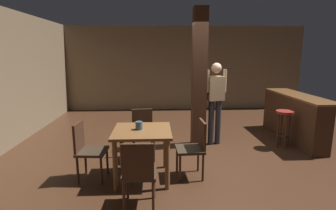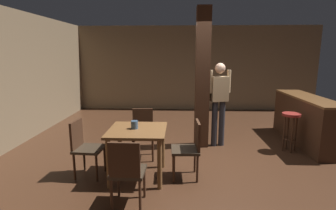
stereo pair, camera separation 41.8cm
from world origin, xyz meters
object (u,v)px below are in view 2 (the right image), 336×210
(chair_north, at_px, (143,131))
(chair_east, at_px, (190,146))
(bar_counter, at_px, (302,120))
(bar_stool_near, at_px, (291,123))
(standing_person, at_px, (219,98))
(napkin_cup, at_px, (134,125))
(dining_table, at_px, (138,138))
(chair_west, at_px, (84,145))
(chair_south, at_px, (127,170))

(chair_north, bearing_deg, chair_east, -43.55)
(chair_north, bearing_deg, bar_counter, 15.68)
(bar_stool_near, bearing_deg, standing_person, 168.51)
(chair_east, height_order, napkin_cup, same)
(standing_person, bearing_deg, napkin_cup, -135.50)
(napkin_cup, height_order, bar_counter, bar_counter)
(dining_table, distance_m, chair_west, 0.84)
(dining_table, xyz_separation_m, napkin_cup, (-0.05, 0.02, 0.21))
(chair_south, distance_m, napkin_cup, 0.93)
(dining_table, relative_size, standing_person, 0.50)
(dining_table, xyz_separation_m, bar_counter, (3.28, 1.74, -0.12))
(chair_north, distance_m, bar_counter, 3.43)
(chair_south, height_order, chair_west, same)
(chair_north, xyz_separation_m, bar_stool_near, (2.84, 0.40, 0.07))
(chair_south, bearing_deg, chair_north, 90.94)
(chair_west, bearing_deg, chair_east, 0.69)
(dining_table, relative_size, bar_stool_near, 1.13)
(chair_south, height_order, napkin_cup, same)
(chair_north, xyz_separation_m, chair_west, (-0.80, -0.82, 0.00))
(bar_counter, xyz_separation_m, bar_stool_near, (-0.46, -0.53, 0.06))
(dining_table, distance_m, standing_person, 2.11)
(chair_west, distance_m, standing_person, 2.77)
(chair_west, xyz_separation_m, bar_stool_near, (3.65, 1.22, 0.07))
(standing_person, distance_m, bar_counter, 1.91)
(bar_stool_near, bearing_deg, napkin_cup, -157.37)
(chair_south, relative_size, chair_north, 1.00)
(dining_table, bearing_deg, chair_north, 92.23)
(chair_north, height_order, bar_counter, bar_counter)
(chair_south, distance_m, bar_stool_near, 3.49)
(bar_counter, bearing_deg, bar_stool_near, -131.32)
(chair_south, xyz_separation_m, chair_north, (-0.03, 1.66, 0.00))
(chair_south, bearing_deg, napkin_cup, 92.79)
(chair_east, distance_m, napkin_cup, 0.91)
(chair_south, bearing_deg, chair_east, 46.77)
(dining_table, distance_m, bar_counter, 3.71)
(chair_west, xyz_separation_m, standing_person, (2.28, 1.49, 0.50))
(dining_table, bearing_deg, chair_south, -90.31)
(dining_table, height_order, chair_west, chair_west)
(chair_south, distance_m, bar_counter, 4.18)
(napkin_cup, bearing_deg, standing_person, 44.50)
(chair_west, xyz_separation_m, napkin_cup, (0.79, 0.02, 0.33))
(chair_west, relative_size, napkin_cup, 7.21)
(dining_table, distance_m, bar_stool_near, 3.06)
(chair_west, bearing_deg, dining_table, 0.26)
(chair_south, distance_m, chair_north, 1.66)
(chair_east, bearing_deg, chair_north, 136.45)
(dining_table, relative_size, chair_south, 0.98)
(bar_counter, bearing_deg, chair_south, -141.75)
(chair_west, distance_m, bar_stool_near, 3.84)
(dining_table, bearing_deg, napkin_cup, 156.33)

